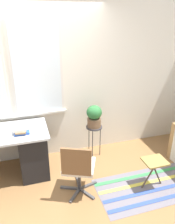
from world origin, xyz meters
name	(u,v)px	position (x,y,z in m)	size (l,w,h in m)	color
ground_plane	(38,185)	(0.00, 0.00, 0.00)	(14.00, 14.00, 0.00)	olive
wall_back_with_window	(25,82)	(-0.01, 0.81, 1.36)	(9.00, 0.12, 2.70)	white
book_stack	(21,131)	(-0.15, 0.25, 0.80)	(0.22, 0.18, 0.09)	#2851B2
office_chair_swivel	(78,168)	(0.53, -0.33, 0.44)	(0.55, 0.57, 0.82)	#47474C
plant_stand	(94,130)	(1.02, 0.48, 0.53)	(0.27, 0.27, 0.59)	#333338
potted_plant	(94,116)	(1.02, 0.48, 0.79)	(0.26, 0.26, 0.38)	brown
floor_rug_striped	(149,187)	(1.55, -0.51, 0.00)	(1.55, 0.77, 0.01)	slate
folding_stool	(155,164)	(1.60, -0.49, 0.39)	(0.34, 0.27, 0.45)	olive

